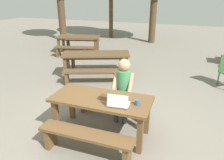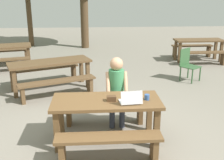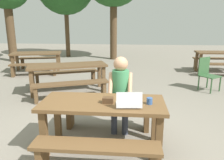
# 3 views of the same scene
# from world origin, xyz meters

# --- Properties ---
(ground_plane) EXTENTS (30.00, 30.00, 0.00)m
(ground_plane) POSITION_xyz_m (0.00, 0.00, 0.00)
(ground_plane) COLOR gray
(picnic_table_front) EXTENTS (1.74, 0.77, 0.73)m
(picnic_table_front) POSITION_xyz_m (0.00, 0.00, 0.61)
(picnic_table_front) COLOR brown
(picnic_table_front) RESTS_ON ground
(bench_near) EXTENTS (1.53, 0.30, 0.43)m
(bench_near) POSITION_xyz_m (0.00, -0.63, 0.32)
(bench_near) COLOR brown
(bench_near) RESTS_ON ground
(bench_far) EXTENTS (1.53, 0.30, 0.43)m
(bench_far) POSITION_xyz_m (0.00, 0.63, 0.32)
(bench_far) COLOR brown
(bench_far) RESTS_ON ground
(laptop) EXTENTS (0.36, 0.29, 0.22)m
(laptop) POSITION_xyz_m (0.37, -0.16, 0.78)
(laptop) COLOR silver
(laptop) RESTS_ON picnic_table_front
(small_pouch) EXTENTS (0.15, 0.10, 0.08)m
(small_pouch) POSITION_xyz_m (0.08, -0.05, 0.77)
(small_pouch) COLOR #4C331E
(small_pouch) RESTS_ON picnic_table_front
(coffee_mug) EXTENTS (0.08, 0.08, 0.09)m
(coffee_mug) POSITION_xyz_m (0.65, -0.04, 0.77)
(coffee_mug) COLOR #335693
(coffee_mug) RESTS_ON picnic_table_front
(person_seated) EXTENTS (0.39, 0.40, 1.27)m
(person_seated) POSITION_xyz_m (0.22, 0.60, 0.74)
(person_seated) COLOR #333847
(person_seated) RESTS_ON ground
(plastic_chair) EXTENTS (0.62, 0.62, 0.88)m
(plastic_chair) POSITION_xyz_m (2.41, 3.14, 0.46)
(plastic_chair) COLOR #335933
(plastic_chair) RESTS_ON ground
(picnic_table_mid) EXTENTS (2.10, 1.37, 0.73)m
(picnic_table_mid) POSITION_xyz_m (-1.26, 2.64, 0.62)
(picnic_table_mid) COLOR brown
(picnic_table_mid) RESTS_ON ground
(bench_mid_south) EXTENTS (1.78, 0.93, 0.42)m
(bench_mid_south) POSITION_xyz_m (-1.03, 2.05, 0.32)
(bench_mid_south) COLOR brown
(bench_mid_south) RESTS_ON ground
(bench_mid_north) EXTENTS (1.78, 0.93, 0.42)m
(bench_mid_north) POSITION_xyz_m (-1.50, 3.24, 0.32)
(bench_mid_north) COLOR brown
(bench_mid_north) RESTS_ON ground
(picnic_table_rear) EXTENTS (1.87, 1.19, 0.71)m
(picnic_table_rear) POSITION_xyz_m (-3.07, 4.93, 0.60)
(picnic_table_rear) COLOR brown
(picnic_table_rear) RESTS_ON ground
(bench_rear_south) EXTENTS (1.58, 0.66, 0.42)m
(bench_rear_south) POSITION_xyz_m (-2.91, 4.25, 0.31)
(bench_rear_south) COLOR brown
(bench_rear_south) RESTS_ON ground
(bench_rear_north) EXTENTS (1.58, 0.66, 0.42)m
(bench_rear_north) POSITION_xyz_m (-3.24, 5.61, 0.31)
(bench_rear_north) COLOR brown
(bench_rear_north) RESTS_ON ground
(picnic_table_distant) EXTENTS (1.68, 0.68, 0.76)m
(picnic_table_distant) POSITION_xyz_m (3.50, 5.31, 0.63)
(picnic_table_distant) COLOR brown
(picnic_table_distant) RESTS_ON ground
(bench_distant_south) EXTENTS (1.51, 0.32, 0.45)m
(bench_distant_south) POSITION_xyz_m (3.50, 4.71, 0.33)
(bench_distant_south) COLOR brown
(bench_distant_south) RESTS_ON ground
(bench_distant_north) EXTENTS (1.51, 0.32, 0.45)m
(bench_distant_north) POSITION_xyz_m (3.49, 5.91, 0.33)
(bench_distant_north) COLOR brown
(bench_distant_north) RESTS_ON ground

